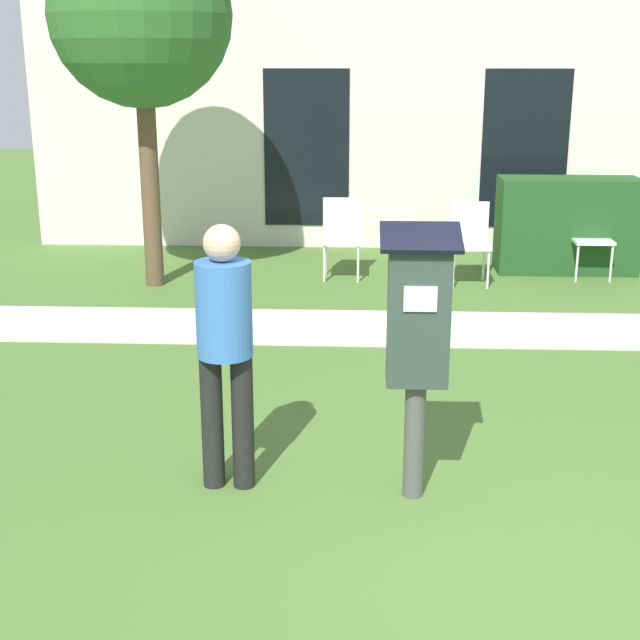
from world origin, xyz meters
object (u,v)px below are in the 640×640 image
Objects in this scene: person_standing at (225,337)px; outdoor_chair_left at (342,231)px; outdoor_chair_middle at (469,236)px; outdoor_chair_right at (590,231)px; parking_meter at (418,329)px.

outdoor_chair_left is (0.56, 5.25, -0.40)m from person_standing.
outdoor_chair_middle and outdoor_chair_right have the same top height.
parking_meter reaches higher than person_standing.
parking_meter is at bearing -108.07° from outdoor_chair_middle.
person_standing is 1.76× the size of outdoor_chair_right.
outdoor_chair_middle is (0.89, 5.11, -0.49)m from parking_meter.
person_standing is at bearing -86.50° from outdoor_chair_left.
outdoor_chair_left is at bearing 95.73° from parking_meter.
person_standing is 6.39m from outdoor_chair_right.
outdoor_chair_right is (2.31, 5.46, -0.49)m from parking_meter.
outdoor_chair_middle is 1.47m from outdoor_chair_right.
outdoor_chair_right is (3.40, 5.39, -0.40)m from person_standing.
person_standing is 5.42m from outdoor_chair_middle.
parking_meter is 5.37m from outdoor_chair_left.
outdoor_chair_right is at bearing 32.12° from person_standing.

